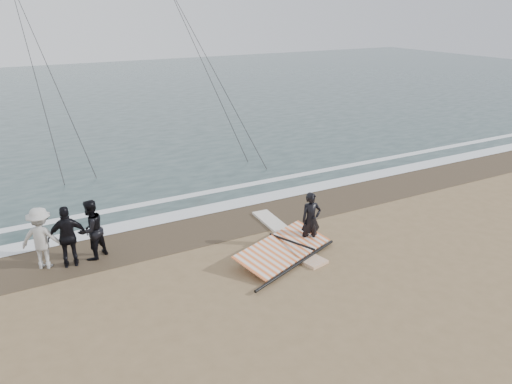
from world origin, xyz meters
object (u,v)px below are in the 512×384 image
(man_main, at_px, (311,220))
(board_white, at_px, (294,251))
(sail_rig, at_px, (279,250))
(board_cream, at_px, (273,223))

(man_main, distance_m, board_white, 1.18)
(board_white, bearing_deg, man_main, 2.93)
(sail_rig, bearing_deg, board_cream, 63.63)
(man_main, height_order, board_cream, man_main)
(man_main, distance_m, sail_rig, 1.46)
(man_main, xyz_separation_m, board_cream, (-0.22, 1.98, -0.86))
(board_white, relative_size, board_cream, 1.04)
(man_main, height_order, sail_rig, man_main)
(man_main, distance_m, board_cream, 2.17)
(board_white, bearing_deg, sail_rig, 160.58)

